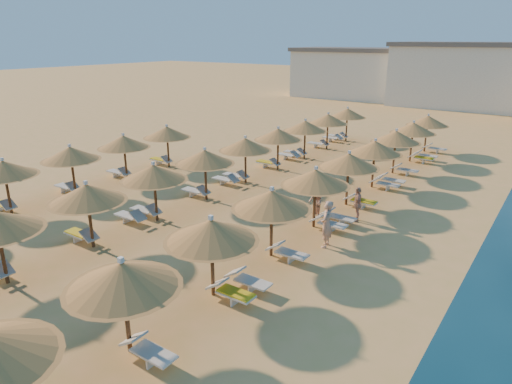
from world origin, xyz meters
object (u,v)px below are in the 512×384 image
Objects in this scene: parasol_row_east at (295,189)px; beachgoer_c at (357,204)px; beachgoer_a at (326,224)px; parasol_row_west at (181,165)px; beachgoer_b at (316,200)px.

beachgoer_c is (1.24, 3.37, -1.38)m from parasol_row_east.
parasol_row_east is at bearing -45.57° from beachgoer_c.
parasol_row_west is at bearing -102.51° from beachgoer_a.
parasol_row_west is at bearing 180.00° from parasol_row_east.
parasol_row_east is 21.15× the size of beachgoer_a.
parasol_row_west is 6.38m from beachgoer_b.
beachgoer_a is at bearing 7.74° from parasol_row_east.
beachgoer_b is (-1.84, 2.62, -0.18)m from beachgoer_a.
parasol_row_west is 7.51m from beachgoer_a.
beachgoer_a reaches higher than beachgoer_c.
beachgoer_c is at bearing 24.72° from parasol_row_west.
parasol_row_west reaches higher than beachgoer_a.
beachgoer_b is 0.97× the size of beachgoer_c.
beachgoer_b is at bearing -97.21° from beachgoer_c.
beachgoer_a is (7.40, 0.18, -1.22)m from parasol_row_west.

